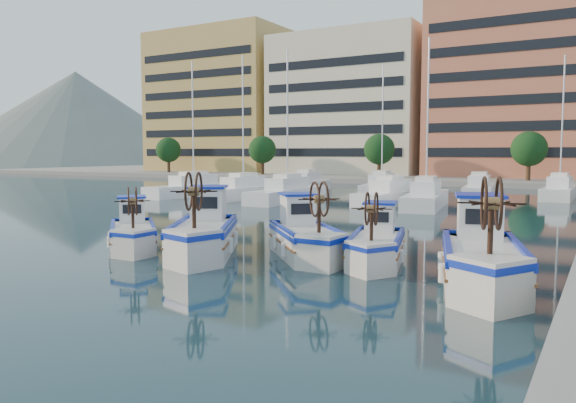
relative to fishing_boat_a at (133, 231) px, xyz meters
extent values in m
plane|color=#1A3A46|center=(4.07, -0.23, -0.70)|extent=(300.00, 300.00, 0.00)
cube|color=gray|center=(4.07, 66.77, -0.40)|extent=(180.00, 40.00, 0.60)
cube|color=tan|center=(-43.93, 64.77, 11.90)|extent=(24.00, 14.00, 24.00)
cube|color=black|center=(-43.93, 57.77, 11.90)|extent=(22.08, 0.12, 21.60)
cube|color=beige|center=(-18.93, 64.77, 10.40)|extent=(23.00, 14.00, 21.00)
cube|color=black|center=(-18.93, 57.77, 10.40)|extent=(21.16, 0.12, 18.90)
cube|color=#C76D4D|center=(5.07, 64.77, 12.40)|extent=(22.00, 14.00, 25.00)
cube|color=black|center=(5.07, 57.77, 12.40)|extent=(20.24, 0.12, 22.50)
cylinder|color=#3F2B19|center=(-45.93, 53.27, 0.80)|extent=(0.50, 0.50, 3.00)
sphere|color=#174219|center=(-45.93, 53.27, 3.50)|extent=(4.00, 4.00, 4.00)
cylinder|color=#3F2B19|center=(-27.93, 53.27, 0.80)|extent=(0.50, 0.50, 3.00)
sphere|color=#174219|center=(-27.93, 53.27, 3.50)|extent=(4.00, 4.00, 4.00)
cylinder|color=#3F2B19|center=(-9.93, 53.27, 0.80)|extent=(0.50, 0.50, 3.00)
sphere|color=#174219|center=(-9.93, 53.27, 3.50)|extent=(4.00, 4.00, 4.00)
cylinder|color=#3F2B19|center=(8.07, 53.27, 0.80)|extent=(0.50, 0.50, 3.00)
sphere|color=#174219|center=(8.07, 53.27, 3.50)|extent=(4.00, 4.00, 4.00)
cone|color=slate|center=(-135.93, 109.77, -0.70)|extent=(180.00, 180.00, 60.00)
cube|color=white|center=(-15.02, 22.01, -0.20)|extent=(3.16, 9.92, 1.00)
cylinder|color=silver|center=(-15.02, 22.01, 5.30)|extent=(0.12, 0.12, 11.00)
cube|color=white|center=(-9.55, 21.61, -0.20)|extent=(3.02, 8.93, 1.00)
cylinder|color=silver|center=(-9.55, 21.61, 5.30)|extent=(0.12, 0.12, 11.00)
cube|color=white|center=(-5.34, 21.48, -0.20)|extent=(2.72, 10.08, 1.00)
cylinder|color=silver|center=(-5.34, 21.48, 5.30)|extent=(0.12, 0.12, 11.00)
cube|color=white|center=(2.50, 22.74, -0.20)|extent=(3.01, 8.18, 1.00)
cube|color=white|center=(5.27, 22.23, -0.20)|extent=(3.65, 9.53, 1.00)
cylinder|color=silver|center=(5.27, 22.23, 5.30)|extent=(0.12, 0.12, 11.00)
cube|color=white|center=(-9.43, 32.31, -0.20)|extent=(3.35, 9.06, 1.00)
cube|color=white|center=(-1.74, 32.35, -0.20)|extent=(3.47, 9.05, 1.00)
cylinder|color=silver|center=(-1.74, 32.35, 5.30)|extent=(0.12, 0.12, 11.00)
cube|color=white|center=(6.64, 33.16, -0.20)|extent=(3.30, 8.47, 1.00)
cube|color=white|center=(12.71, 34.29, -0.20)|extent=(2.42, 7.76, 1.00)
cylinder|color=silver|center=(12.71, 34.29, 5.30)|extent=(0.12, 0.12, 11.00)
cube|color=silver|center=(0.09, -0.09, -0.23)|extent=(3.84, 3.78, 0.94)
cube|color=#0D25AD|center=(0.09, -0.09, 0.13)|extent=(3.95, 3.89, 0.14)
cube|color=blue|center=(0.09, -0.09, 0.07)|extent=(3.32, 3.26, 0.05)
cube|color=white|center=(-0.68, 0.66, 0.73)|extent=(1.53, 1.52, 0.99)
cube|color=#0D25AD|center=(-0.68, 0.66, 1.27)|extent=(1.72, 1.71, 0.07)
cylinder|color=#331E14|center=(1.26, -1.21, 0.76)|extent=(0.11, 0.11, 1.04)
cylinder|color=brown|center=(1.26, -1.21, 1.32)|extent=(0.38, 0.38, 0.25)
torus|color=#331E14|center=(1.16, -1.30, 1.32)|extent=(0.80, 0.77, 1.05)
torus|color=#331E14|center=(1.35, -1.11, 1.32)|extent=(0.80, 0.77, 1.05)
cube|color=silver|center=(3.37, 0.21, -0.12)|extent=(4.06, 5.04, 1.17)
cube|color=#0D25AD|center=(3.37, 0.21, 0.33)|extent=(4.18, 5.20, 0.18)
cube|color=blue|center=(3.37, 0.21, 0.26)|extent=(3.45, 4.42, 0.07)
cube|color=white|center=(2.71, 1.36, 1.08)|extent=(1.78, 1.86, 1.22)
cube|color=#0D25AD|center=(2.71, 1.36, 1.74)|extent=(2.01, 2.09, 0.09)
cylinder|color=#331E14|center=(4.37, -1.53, 1.11)|extent=(0.13, 0.13, 1.29)
cylinder|color=brown|center=(4.37, -1.53, 1.80)|extent=(0.46, 0.45, 0.31)
torus|color=#331E14|center=(4.23, -1.61, 1.80)|extent=(0.72, 1.17, 1.30)
torus|color=#331E14|center=(4.52, -1.44, 1.80)|extent=(0.72, 1.17, 1.30)
cube|color=silver|center=(6.81, 1.72, -0.17)|extent=(4.17, 4.32, 1.05)
cube|color=#0D25AD|center=(6.81, 1.72, 0.23)|extent=(4.30, 4.45, 0.16)
cube|color=blue|center=(6.81, 1.72, 0.16)|extent=(3.60, 3.74, 0.06)
cube|color=white|center=(6.00, 2.60, 0.90)|extent=(1.69, 1.71, 1.10)
cube|color=#0D25AD|center=(6.00, 2.60, 1.50)|extent=(1.91, 1.92, 0.08)
cylinder|color=#331E14|center=(8.03, 0.39, 0.93)|extent=(0.12, 0.12, 1.16)
cylinder|color=brown|center=(8.03, 0.39, 1.55)|extent=(0.43, 0.42, 0.28)
torus|color=#331E14|center=(7.92, 0.28, 1.55)|extent=(0.84, 0.91, 1.17)
torus|color=#331E14|center=(8.14, 0.49, 1.55)|extent=(0.84, 0.91, 1.17)
cube|color=silver|center=(9.44, 1.94, -0.23)|extent=(2.56, 4.09, 0.95)
cube|color=#0D25AD|center=(9.44, 1.94, 0.13)|extent=(2.64, 4.21, 0.14)
cube|color=blue|center=(9.44, 1.94, 0.08)|extent=(2.11, 3.63, 0.05)
cube|color=white|center=(9.16, 2.99, 0.75)|extent=(1.27, 1.39, 1.00)
cube|color=#0D25AD|center=(9.16, 2.99, 1.29)|extent=(1.43, 1.56, 0.07)
cylinder|color=#331E14|center=(9.86, 0.37, 0.77)|extent=(0.11, 0.11, 1.05)
cylinder|color=brown|center=(9.86, 0.37, 1.33)|extent=(0.35, 0.32, 0.25)
torus|color=#331E14|center=(9.73, 0.33, 1.33)|extent=(0.34, 1.04, 1.06)
torus|color=#331E14|center=(9.99, 0.40, 1.33)|extent=(0.34, 1.04, 1.06)
cube|color=silver|center=(13.23, 0.22, -0.11)|extent=(3.22, 5.12, 1.19)
cube|color=#0D25AD|center=(13.23, 0.22, 0.34)|extent=(3.32, 5.28, 0.18)
cube|color=blue|center=(13.23, 0.22, 0.27)|extent=(2.67, 4.55, 0.07)
cube|color=white|center=(12.87, 1.53, 1.11)|extent=(1.59, 1.75, 1.25)
cube|color=#0D25AD|center=(12.87, 1.53, 1.79)|extent=(1.80, 1.96, 0.09)
cylinder|color=#331E14|center=(13.77, -1.74, 1.14)|extent=(0.14, 0.14, 1.31)
cylinder|color=brown|center=(13.77, -1.74, 1.85)|extent=(0.43, 0.40, 0.32)
torus|color=#331E14|center=(13.61, -1.79, 1.85)|extent=(0.43, 1.30, 1.32)
torus|color=#331E14|center=(13.94, -1.70, 1.85)|extent=(0.43, 1.30, 1.32)
camera|label=1|loc=(16.25, -15.93, 3.07)|focal=35.00mm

